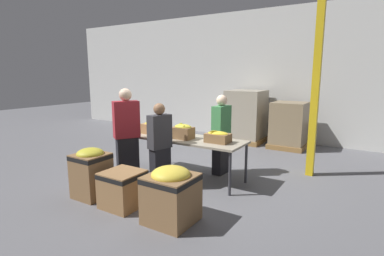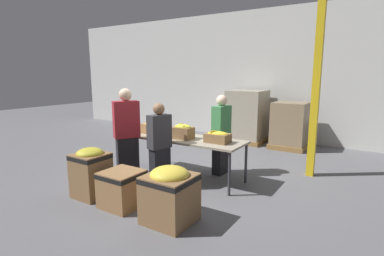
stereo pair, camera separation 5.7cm
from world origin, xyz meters
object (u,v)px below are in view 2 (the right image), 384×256
Objects in this scene: banana_box_0 at (154,127)px; donation_bin_0 at (91,171)px; support_pillar at (317,77)px; volunteer_0 at (160,146)px; sorting_table at (184,140)px; volunteer_1 at (127,135)px; donation_bin_2 at (170,193)px; banana_box_2 at (218,137)px; volunteer_2 at (221,135)px; banana_box_1 at (183,131)px; pallet_stack_1 at (290,126)px; pallet_stack_0 at (247,117)px; donation_bin_1 at (122,187)px.

donation_bin_0 is (-0.02, -1.65, -0.50)m from banana_box_0.
volunteer_0 is at bearing -135.91° from support_pillar.
volunteer_0 is (-0.08, -0.66, 0.01)m from sorting_table.
volunteer_1 is at bearing 107.56° from volunteer_0.
volunteer_0 is at bearing 134.19° from donation_bin_2.
support_pillar is at bearing 47.54° from banana_box_2.
donation_bin_2 is (0.34, -2.24, -0.39)m from volunteer_2.
volunteer_0 is 0.79m from volunteer_1.
banana_box_1 is 0.48× the size of donation_bin_2.
volunteer_2 is 0.41× the size of support_pillar.
support_pillar is at bearing 67.90° from donation_bin_2.
banana_box_0 is 4.06m from pallet_stack_1.
donation_bin_0 is at bearing -118.00° from banana_box_1.
pallet_stack_1 is (1.93, 5.22, 0.18)m from donation_bin_0.
support_pillar reaches higher than pallet_stack_0.
pallet_stack_1 reaches higher than banana_box_1.
pallet_stack_1 is at bearing 8.07° from volunteer_1.
pallet_stack_0 reaches higher than pallet_stack_1.
banana_box_1 is at bearing -174.44° from banana_box_2.
donation_bin_1 is (-0.59, -2.24, -0.51)m from volunteer_2.
pallet_stack_1 is (1.23, 4.25, -0.14)m from volunteer_0.
donation_bin_0 is 0.66× the size of pallet_stack_1.
volunteer_0 is at bearing 54.15° from donation_bin_0.
donation_bin_0 is (-0.82, -1.55, -0.52)m from banana_box_1.
pallet_stack_0 is at bearing 16.78° from volunteer_0.
donation_bin_0 is 0.73m from donation_bin_1.
banana_box_1 is 3.85m from pallet_stack_1.
volunteer_0 is at bearing -21.70° from volunteer_2.
banana_box_0 is at bearing 25.74° from volunteer_1.
banana_box_1 is 2.81m from support_pillar.
volunteer_0 is (0.69, -0.68, -0.18)m from banana_box_0.
sorting_table is 3.77m from pallet_stack_1.
pallet_stack_0 is (0.61, 5.34, 0.32)m from donation_bin_0.
pallet_stack_0 is at bearing 80.87° from banana_box_0.
donation_bin_0 reaches higher than donation_bin_1.
donation_bin_0 is at bearing -115.74° from sorting_table.
banana_box_1 is at bearing -7.33° from banana_box_0.
pallet_stack_0 is at bearing 92.77° from sorting_table.
volunteer_1 is 1.14× the size of pallet_stack_0.
donation_bin_1 is at bearing -10.92° from volunteer_2.
volunteer_1 is at bearing -146.20° from banana_box_1.
banana_box_1 is at bearing -31.29° from volunteer_2.
pallet_stack_0 is (-1.04, 5.34, 0.35)m from donation_bin_2.
volunteer_1 is at bearing 94.67° from donation_bin_0.
volunteer_1 is at bearing -144.05° from support_pillar.
pallet_stack_0 is (-0.70, 3.10, -0.04)m from volunteer_2.
volunteer_0 is at bearing -97.23° from sorting_table.
banana_box_0 is at bearing -61.81° from volunteer_2.
banana_box_2 reaches higher than sorting_table.
banana_box_1 reaches higher than donation_bin_2.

